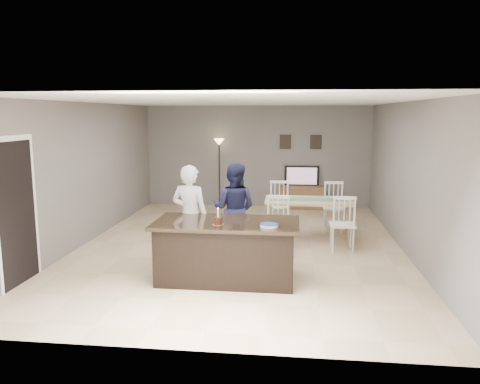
# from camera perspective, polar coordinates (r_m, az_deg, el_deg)

# --- Properties ---
(floor) EXTENTS (8.00, 8.00, 0.00)m
(floor) POSITION_cam_1_polar(r_m,az_deg,el_deg) (8.92, 0.03, -6.64)
(floor) COLOR tan
(floor) RESTS_ON ground
(room_shell) EXTENTS (8.00, 8.00, 8.00)m
(room_shell) POSITION_cam_1_polar(r_m,az_deg,el_deg) (8.61, 0.03, 4.15)
(room_shell) COLOR slate
(room_shell) RESTS_ON floor
(kitchen_island) EXTENTS (2.15, 1.10, 0.90)m
(kitchen_island) POSITION_cam_1_polar(r_m,az_deg,el_deg) (7.08, -1.64, -7.12)
(kitchen_island) COLOR black
(kitchen_island) RESTS_ON floor
(tv_console) EXTENTS (1.20, 0.40, 0.60)m
(tv_console) POSITION_cam_1_polar(r_m,az_deg,el_deg) (12.48, 7.49, -0.65)
(tv_console) COLOR brown
(tv_console) RESTS_ON floor
(television) EXTENTS (0.91, 0.12, 0.53)m
(television) POSITION_cam_1_polar(r_m,az_deg,el_deg) (12.46, 7.54, 1.96)
(television) COLOR black
(television) RESTS_ON tv_console
(tv_screen_glow) EXTENTS (0.78, 0.00, 0.78)m
(tv_screen_glow) POSITION_cam_1_polar(r_m,az_deg,el_deg) (12.38, 7.55, 1.94)
(tv_screen_glow) COLOR #D35617
(tv_screen_glow) RESTS_ON tv_console
(picture_frames) EXTENTS (1.10, 0.02, 0.38)m
(picture_frames) POSITION_cam_1_polar(r_m,az_deg,el_deg) (12.51, 7.39, 6.08)
(picture_frames) COLOR black
(picture_frames) RESTS_ON room_shell
(doorway) EXTENTS (0.00, 2.10, 2.65)m
(doorway) POSITION_cam_1_polar(r_m,az_deg,el_deg) (7.47, -25.60, -0.85)
(doorway) COLOR black
(doorway) RESTS_ON floor
(woman) EXTENTS (0.68, 0.52, 1.68)m
(woman) POSITION_cam_1_polar(r_m,az_deg,el_deg) (7.63, -6.11, -2.97)
(woman) COLOR silver
(woman) RESTS_ON floor
(man) EXTENTS (0.90, 0.75, 1.64)m
(man) POSITION_cam_1_polar(r_m,az_deg,el_deg) (8.30, -0.73, -2.05)
(man) COLOR #1A1B39
(man) RESTS_ON floor
(birthday_cake) EXTENTS (0.16, 0.16, 0.25)m
(birthday_cake) POSITION_cam_1_polar(r_m,az_deg,el_deg) (6.76, -2.70, -3.51)
(birthday_cake) COLOR gold
(birthday_cake) RESTS_ON kitchen_island
(plate_stack) EXTENTS (0.27, 0.27, 0.04)m
(plate_stack) POSITION_cam_1_polar(r_m,az_deg,el_deg) (6.65, 3.58, -4.07)
(plate_stack) COLOR white
(plate_stack) RESTS_ON kitchen_island
(dining_table) EXTENTS (1.72, 1.95, 1.04)m
(dining_table) POSITION_cam_1_polar(r_m,az_deg,el_deg) (9.39, 8.32, -1.76)
(dining_table) COLOR tan
(dining_table) RESTS_ON floor
(floor_lamp) EXTENTS (0.27, 0.27, 1.83)m
(floor_lamp) POSITION_cam_1_polar(r_m,az_deg,el_deg) (12.51, -2.56, 4.63)
(floor_lamp) COLOR black
(floor_lamp) RESTS_ON floor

